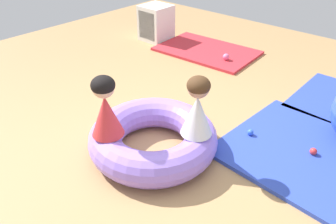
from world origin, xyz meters
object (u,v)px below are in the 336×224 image
Objects in this scene: child_in_red at (105,107)px; play_ball_red at (313,151)px; inflatable_cushion at (153,138)px; play_ball_blue at (250,132)px; play_ball_pink at (226,57)px; storage_cube at (155,23)px; child_in_white at (197,107)px.

play_ball_red is (1.31, 1.22, -0.48)m from child_in_red.
inflatable_cushion is 19.24× the size of play_ball_blue.
child_in_red reaches higher than play_ball_pink.
storage_cube is (-1.84, 2.49, -0.28)m from child_in_red.
play_ball_blue is at bearing -168.52° from play_ball_red.
play_ball_pink is at bearing -0.29° from storage_cube.
play_ball_red is at bearing -175.35° from child_in_white.
play_ball_blue is at bearing -28.12° from storage_cube.
play_ball_pink is 0.17× the size of storage_cube.
child_in_red reaches higher than storage_cube.
inflatable_cushion is 2.18× the size of child_in_red.
storage_cube is at bearing 179.71° from play_ball_pink.
child_in_white reaches higher than play_ball_blue.
play_ball_pink is (-1.75, 1.26, 0.01)m from play_ball_red.
child_in_red is at bearing -53.56° from storage_cube.
play_ball_blue is (0.56, 0.76, -0.08)m from inflatable_cushion.
child_in_red is 5.70× the size of play_ball_pink.
storage_cube is (-2.58, 1.38, 0.21)m from play_ball_blue.
play_ball_blue is 2.93m from storage_cube.
play_ball_pink is (-0.44, 2.48, -0.47)m from child_in_red.
child_in_white is 8.69× the size of play_ball_blue.
inflatable_cushion is at bearing -16.16° from child_in_white.
child_in_white is 8.26× the size of play_ball_red.
child_in_red is at bearing 3.63° from child_in_white.
play_ball_pink is (-0.62, 2.13, -0.06)m from inflatable_cushion.
child_in_white is at bearing -39.89° from storage_cube.
storage_cube is at bearing 151.88° from play_ball_blue.
play_ball_pink is 1.41m from storage_cube.
play_ball_red is 0.68× the size of play_ball_pink.
storage_cube is (-1.40, 0.01, 0.19)m from play_ball_pink.
inflatable_cushion reaches higher than play_ball_pink.
child_in_red is 0.74m from child_in_white.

